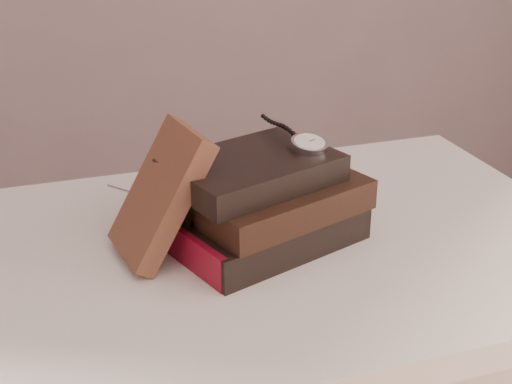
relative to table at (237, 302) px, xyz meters
name	(u,v)px	position (x,y,z in m)	size (l,w,h in m)	color
table	(237,302)	(0.00, 0.00, 0.00)	(1.00, 0.60, 0.75)	silver
book_stack	(264,202)	(0.04, 0.00, 0.15)	(0.29, 0.24, 0.12)	black
journal	(161,194)	(-0.10, 0.01, 0.18)	(0.03, 0.11, 0.19)	#47271B
pocket_watch	(306,142)	(0.11, 0.02, 0.22)	(0.07, 0.16, 0.02)	silver
eyeglasses	(175,190)	(-0.07, 0.05, 0.16)	(0.14, 0.15, 0.05)	silver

